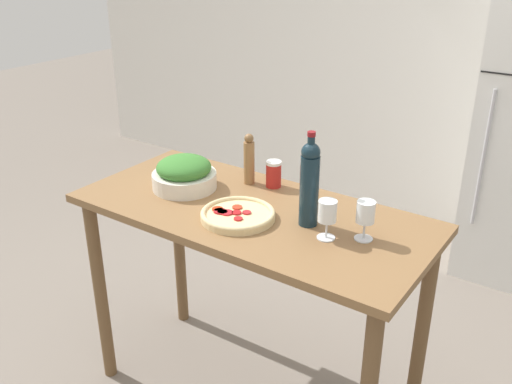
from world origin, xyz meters
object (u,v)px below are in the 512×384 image
(salt_canister, at_px, (274,174))
(pepper_mill, at_px, (249,160))
(wine_glass_near, at_px, (327,213))
(salad_bowl, at_px, (184,174))
(wine_bottle, at_px, (310,182))
(homemade_pizza, at_px, (238,215))
(wine_glass_far, at_px, (365,214))

(salt_canister, bearing_deg, pepper_mill, -164.86)
(wine_glass_near, height_order, salad_bowl, wine_glass_near)
(wine_bottle, relative_size, homemade_pizza, 1.27)
(wine_bottle, bearing_deg, pepper_mill, 154.90)
(salt_canister, bearing_deg, salad_bowl, -143.16)
(salad_bowl, relative_size, homemade_pizza, 0.96)
(salad_bowl, height_order, homemade_pizza, salad_bowl)
(wine_glass_far, distance_m, homemade_pizza, 0.47)
(wine_glass_far, height_order, salad_bowl, wine_glass_far)
(wine_glass_far, distance_m, salt_canister, 0.54)
(wine_bottle, distance_m, salt_canister, 0.37)
(wine_glass_near, distance_m, salad_bowl, 0.69)
(salad_bowl, bearing_deg, pepper_mill, 45.29)
(pepper_mill, height_order, salad_bowl, pepper_mill)
(wine_glass_near, relative_size, homemade_pizza, 0.52)
(wine_glass_near, bearing_deg, wine_glass_far, 31.59)
(wine_glass_far, height_order, salt_canister, wine_glass_far)
(wine_bottle, relative_size, wine_glass_near, 2.46)
(salad_bowl, bearing_deg, homemade_pizza, -16.30)
(wine_bottle, xyz_separation_m, wine_glass_far, (0.21, 0.01, -0.07))
(pepper_mill, xyz_separation_m, salt_canister, (0.10, 0.03, -0.05))
(wine_glass_near, height_order, homemade_pizza, wine_glass_near)
(wine_bottle, distance_m, pepper_mill, 0.44)
(wine_glass_far, xyz_separation_m, homemade_pizza, (-0.45, -0.12, -0.08))
(pepper_mill, relative_size, salad_bowl, 0.82)
(salad_bowl, bearing_deg, wine_bottle, 0.94)
(homemade_pizza, xyz_separation_m, salt_canister, (-0.05, 0.32, 0.04))
(wine_bottle, height_order, pepper_mill, wine_bottle)
(wine_bottle, distance_m, salad_bowl, 0.59)
(wine_bottle, relative_size, wine_glass_far, 2.46)
(wine_bottle, height_order, wine_glass_near, wine_bottle)
(wine_bottle, bearing_deg, salad_bowl, -179.06)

